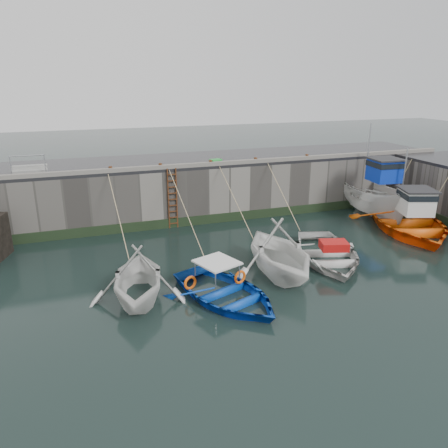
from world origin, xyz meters
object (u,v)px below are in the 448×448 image
object	(u,v)px
bollard_a	(111,169)
bollard_b	(160,166)
boat_near_white	(139,298)
boat_near_navy	(327,259)
boat_near_blue	(226,299)
ladder	(173,199)
bollard_e	(307,157)
boat_far_orange	(408,222)
boat_near_blacktrim	(278,274)
fish_crate	(216,162)
bollard_d	(255,160)
bollard_c	(210,163)
boat_far_white	(375,198)

from	to	relation	value
bollard_a	bollard_b	size ratio (longest dim) A/B	1.00
boat_near_white	boat_near_navy	distance (m)	8.43
boat_near_blue	bollard_b	distance (m)	9.37
ladder	boat_near_blue	xyz separation A→B (m)	(0.00, -8.42, -1.59)
boat_near_blue	bollard_a	distance (m)	9.83
boat_near_white	bollard_e	world-z (taller)	bollard_e
ladder	boat_far_orange	bearing A→B (deg)	-21.07
boat_near_blacktrim	fish_crate	bearing A→B (deg)	92.84
bollard_b	bollard_a	bearing A→B (deg)	180.00
ladder	boat_near_navy	world-z (taller)	ladder
boat_near_white	boat_near_blacktrim	world-z (taller)	boat_near_blacktrim
bollard_a	bollard_b	bearing A→B (deg)	0.00
bollard_d	bollard_c	bearing A→B (deg)	180.00
bollard_d	boat_far_white	bearing A→B (deg)	-16.43
boat_near_navy	boat_near_white	bearing A→B (deg)	-157.86
bollard_a	bollard_e	distance (m)	11.00
boat_far_white	bollard_a	world-z (taller)	boat_far_white
boat_near_blue	ladder	bearing A→B (deg)	69.47
bollard_c	boat_far_orange	bearing A→B (deg)	-27.15
boat_near_blue	boat_near_blacktrim	distance (m)	3.05
boat_near_white	boat_near_blacktrim	bearing A→B (deg)	13.78
boat_near_navy	bollard_c	distance (m)	8.18
boat_near_blue	bollard_a	world-z (taller)	bollard_a
bollard_a	bollard_c	world-z (taller)	same
bollard_b	bollard_e	distance (m)	8.50
ladder	boat_near_blacktrim	bearing A→B (deg)	-68.81
boat_far_orange	bollard_b	xyz separation A→B (m)	(-11.99, 4.76, 2.83)
fish_crate	bollard_c	size ratio (longest dim) A/B	2.18
boat_near_navy	fish_crate	world-z (taller)	fish_crate
bollard_c	bollard_d	world-z (taller)	same
ladder	fish_crate	xyz separation A→B (m)	(2.57, 0.59, 1.70)
boat_near_white	boat_far_orange	size ratio (longest dim) A/B	0.52
ladder	bollard_e	xyz separation A→B (m)	(8.00, 0.34, 1.71)
ladder	boat_near_blue	world-z (taller)	ladder
bollard_b	fish_crate	bearing A→B (deg)	4.77
boat_near_white	boat_near_navy	world-z (taller)	boat_near_white
fish_crate	bollard_c	xyz separation A→B (m)	(-0.37, -0.26, 0.01)
boat_far_white	bollard_e	size ratio (longest dim) A/B	23.87
boat_near_blacktrim	bollard_e	distance (m)	9.66
boat_near_navy	bollard_b	world-z (taller)	bollard_b
ladder	boat_near_navy	xyz separation A→B (m)	(5.43, -6.42, -1.59)
boat_near_blacktrim	bollard_b	world-z (taller)	bollard_b
fish_crate	bollard_b	xyz separation A→B (m)	(-3.07, -0.26, 0.01)
bollard_a	bollard_b	distance (m)	2.50
bollard_a	bollard_e	size ratio (longest dim) A/B	1.00
boat_near_white	boat_near_navy	xyz separation A→B (m)	(8.38, 0.88, 0.00)
bollard_c	bollard_d	size ratio (longest dim) A/B	1.00
bollard_a	bollard_b	xyz separation A→B (m)	(2.50, 0.00, 0.00)
boat_far_orange	fish_crate	xyz separation A→B (m)	(-8.92, 5.02, 2.83)
boat_far_white	ladder	bearing A→B (deg)	177.19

